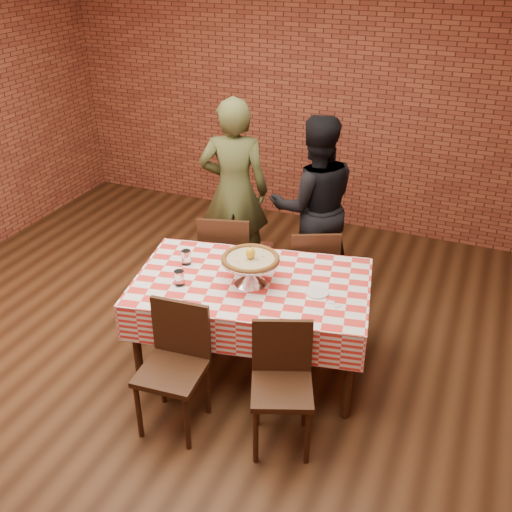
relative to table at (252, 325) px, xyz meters
name	(u,v)px	position (x,y,z in m)	size (l,w,h in m)	color
ground	(173,370)	(-0.54, -0.30, -0.38)	(6.00, 6.00, 0.00)	black
back_wall	(305,91)	(-0.54, 2.70, 1.08)	(5.50, 5.50, 0.00)	brown
table	(252,325)	(0.00, 0.00, 0.00)	(1.65, 0.99, 0.75)	#361D0E
tablecloth	(252,297)	(0.00, 0.00, 0.24)	(1.68, 1.02, 0.28)	red
pizza_stand	(251,272)	(0.00, -0.03, 0.48)	(0.42, 0.42, 0.19)	silver
pizza	(250,259)	(0.00, -0.03, 0.57)	(0.40, 0.40, 0.03)	#C4B584
lemon	(250,253)	(0.00, -0.03, 0.62)	(0.07, 0.07, 0.09)	yellow
water_glass_left	(179,278)	(-0.45, -0.24, 0.44)	(0.07, 0.07, 0.11)	white
water_glass_right	(186,257)	(-0.54, 0.04, 0.44)	(0.07, 0.07, 0.11)	white
side_plate	(317,292)	(0.48, 0.02, 0.39)	(0.17, 0.17, 0.01)	white
sweetener_packet_a	(337,306)	(0.65, -0.08, 0.39)	(0.05, 0.04, 0.01)	white
sweetener_packet_b	(331,302)	(0.60, -0.05, 0.39)	(0.05, 0.04, 0.01)	white
condiment_caddy	(266,252)	(-0.02, 0.32, 0.45)	(0.10, 0.08, 0.14)	silver
chair_near_left	(172,373)	(-0.24, -0.77, 0.07)	(0.40, 0.40, 0.88)	#361D0E
chair_near_right	(282,393)	(0.48, -0.66, 0.05)	(0.38, 0.38, 0.86)	#361D0E
chair_far_left	(228,258)	(-0.53, 0.73, 0.08)	(0.43, 0.43, 0.91)	#361D0E
chair_far_right	(311,271)	(0.20, 0.82, 0.06)	(0.39, 0.39, 0.87)	#361D0E
diner_olive	(234,191)	(-0.69, 1.22, 0.49)	(0.63, 0.41, 1.72)	#4A5029
diner_black	(314,206)	(0.05, 1.29, 0.44)	(0.79, 0.62, 1.63)	black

